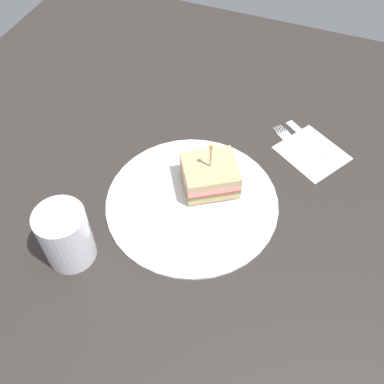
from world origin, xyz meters
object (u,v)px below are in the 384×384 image
at_px(fork, 291,142).
at_px(knife, 307,138).
at_px(plate, 192,201).
at_px(napkin, 312,153).
at_px(drink_glass, 66,237).
at_px(sandwich_half_center, 210,175).

relative_size(fork, knife, 0.98).
height_order(plate, knife, plate).
bearing_deg(napkin, drink_glass, -131.04).
distance_m(plate, sandwich_half_center, 0.05).
height_order(napkin, knife, knife).
distance_m(sandwich_half_center, drink_glass, 0.25).
relative_size(napkin, knife, 1.04).
height_order(plate, fork, plate).
height_order(sandwich_half_center, drink_glass, sandwich_half_center).
bearing_deg(drink_glass, fork, 54.10).
bearing_deg(knife, napkin, -64.72).
relative_size(drink_glass, fork, 0.96).
bearing_deg(sandwich_half_center, knife, 53.29).
bearing_deg(plate, fork, 58.26).
bearing_deg(napkin, knife, 115.28).
bearing_deg(fork, plate, -121.74).
height_order(drink_glass, knife, drink_glass).
xyz_separation_m(fork, knife, (0.03, 0.02, -0.00)).
relative_size(plate, sandwich_half_center, 2.46).
bearing_deg(knife, drink_glass, -126.86).
xyz_separation_m(plate, napkin, (0.16, 0.18, -0.00)).
relative_size(plate, drink_glass, 2.89).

